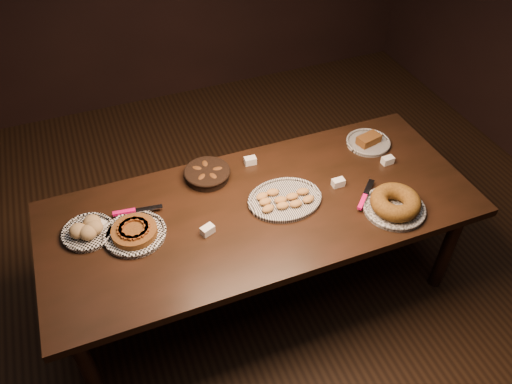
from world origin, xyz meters
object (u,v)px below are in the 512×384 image
object	(u,v)px
apple_tart_plate	(135,232)
madeleine_platter	(284,199)
buffet_table	(262,216)
bundt_cake_plate	(395,204)

from	to	relation	value
apple_tart_plate	madeleine_platter	distance (m)	0.83
buffet_table	apple_tart_plate	world-z (taller)	apple_tart_plate
apple_tart_plate	madeleine_platter	xyz separation A→B (m)	(0.82, -0.06, -0.01)
buffet_table	madeleine_platter	world-z (taller)	madeleine_platter
madeleine_platter	bundt_cake_plate	size ratio (longest dim) A/B	1.00
buffet_table	apple_tart_plate	distance (m)	0.70
apple_tart_plate	bundt_cake_plate	xyz separation A→B (m)	(1.35, -0.33, 0.02)
buffet_table	apple_tart_plate	bearing A→B (deg)	176.35
buffet_table	madeleine_platter	bearing A→B (deg)	-5.14
buffet_table	apple_tart_plate	xyz separation A→B (m)	(-0.70, 0.04, 0.10)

